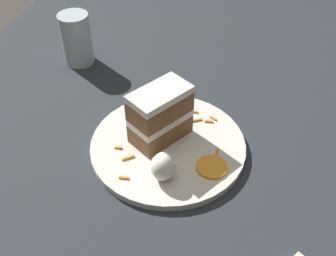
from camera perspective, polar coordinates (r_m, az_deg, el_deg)
The scene contains 8 objects.
ground_plane at distance 0.75m, azimuth 4.08°, elevation -2.23°, with size 6.00×6.00×0.00m, color #38332D.
dining_table at distance 0.74m, azimuth 4.13°, elevation -1.41°, with size 1.34×1.12×0.03m, color #282D33.
plate at distance 0.70m, azimuth 0.00°, elevation -2.55°, with size 0.27×0.27×0.01m, color silver.
cake_slice at distance 0.67m, azimuth -1.14°, elevation 1.92°, with size 0.12×0.11×0.10m.
cream_dollop at distance 0.62m, azimuth -0.69°, elevation -5.60°, with size 0.04×0.04×0.05m, color white.
orange_garnish at distance 0.65m, azimuth 6.36°, elevation -5.62°, with size 0.05×0.05×0.00m, color orange.
carrot_shreds_scatter at distance 0.70m, azimuth 1.18°, elevation -1.51°, with size 0.19×0.18×0.00m.
drinking_glass at distance 0.92m, azimuth -13.05°, elevation 12.02°, with size 0.07×0.07×0.12m.
Camera 1 is at (-0.53, -0.08, 0.53)m, focal length 42.00 mm.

